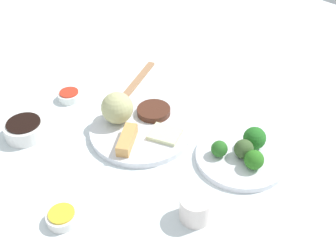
# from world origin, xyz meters

# --- Properties ---
(tabletop) EXTENTS (2.20, 2.20, 0.02)m
(tabletop) POSITION_xyz_m (0.00, 0.00, 0.01)
(tabletop) COLOR silver
(tabletop) RESTS_ON ground
(main_plate) EXTENTS (0.26, 0.26, 0.02)m
(main_plate) POSITION_xyz_m (-0.04, 0.01, 0.03)
(main_plate) COLOR white
(main_plate) RESTS_ON tabletop
(rice_scoop) EXTENTS (0.08, 0.08, 0.08)m
(rice_scoop) POSITION_xyz_m (0.02, 0.03, 0.08)
(rice_scoop) COLOR #BAB97F
(rice_scoop) RESTS_ON main_plate
(spring_roll) EXTENTS (0.08, 0.09, 0.03)m
(spring_roll) POSITION_xyz_m (-0.06, 0.07, 0.05)
(spring_roll) COLOR tan
(spring_roll) RESTS_ON main_plate
(crab_rangoon_wonton) EXTENTS (0.09, 0.09, 0.01)m
(crab_rangoon_wonton) POSITION_xyz_m (-0.10, -0.01, 0.04)
(crab_rangoon_wonton) COLOR beige
(crab_rangoon_wonton) RESTS_ON main_plate
(stir_fry_heap) EXTENTS (0.09, 0.09, 0.02)m
(stir_fry_heap) POSITION_xyz_m (-0.02, -0.05, 0.04)
(stir_fry_heap) COLOR #4B2619
(stir_fry_heap) RESTS_ON main_plate
(broccoli_plate) EXTENTS (0.21, 0.21, 0.01)m
(broccoli_plate) POSITION_xyz_m (-0.27, -0.10, 0.03)
(broccoli_plate) COLOR white
(broccoli_plate) RESTS_ON tabletop
(broccoli_floret_0) EXTENTS (0.05, 0.05, 0.05)m
(broccoli_floret_0) POSITION_xyz_m (-0.28, -0.10, 0.06)
(broccoli_floret_0) COLOR #3C582C
(broccoli_floret_0) RESTS_ON broccoli_plate
(broccoli_floret_1) EXTENTS (0.04, 0.04, 0.04)m
(broccoli_floret_1) POSITION_xyz_m (-0.24, -0.06, 0.05)
(broccoli_floret_1) COLOR #296822
(broccoli_floret_1) RESTS_ON broccoli_plate
(broccoli_floret_2) EXTENTS (0.05, 0.05, 0.05)m
(broccoli_floret_2) POSITION_xyz_m (-0.27, -0.14, 0.06)
(broccoli_floret_2) COLOR #226A20
(broccoli_floret_2) RESTS_ON broccoli_plate
(broccoli_floret_3) EXTENTS (0.04, 0.04, 0.04)m
(broccoli_floret_3) POSITION_xyz_m (-0.31, -0.09, 0.06)
(broccoli_floret_3) COLOR #2B721E
(broccoli_floret_3) RESTS_ON broccoli_plate
(soy_sauce_bowl) EXTENTS (0.10, 0.10, 0.04)m
(soy_sauce_bowl) POSITION_xyz_m (0.15, 0.23, 0.04)
(soy_sauce_bowl) COLOR white
(soy_sauce_bowl) RESTS_ON tabletop
(soy_sauce_bowl_liquid) EXTENTS (0.08, 0.08, 0.00)m
(soy_sauce_bowl_liquid) POSITION_xyz_m (0.15, 0.23, 0.06)
(soy_sauce_bowl_liquid) COLOR black
(soy_sauce_bowl_liquid) RESTS_ON soy_sauce_bowl
(sauce_ramekin_hot_mustard) EXTENTS (0.06, 0.06, 0.02)m
(sauce_ramekin_hot_mustard) POSITION_xyz_m (-0.15, 0.30, 0.03)
(sauce_ramekin_hot_mustard) COLOR white
(sauce_ramekin_hot_mustard) RESTS_ON tabletop
(sauce_ramekin_hot_mustard_liquid) EXTENTS (0.05, 0.05, 0.00)m
(sauce_ramekin_hot_mustard_liquid) POSITION_xyz_m (-0.15, 0.30, 0.04)
(sauce_ramekin_hot_mustard_liquid) COLOR gold
(sauce_ramekin_hot_mustard_liquid) RESTS_ON sauce_ramekin_hot_mustard
(sauce_ramekin_sweet_and_sour) EXTENTS (0.06, 0.06, 0.02)m
(sauce_ramekin_sweet_and_sour) POSITION_xyz_m (0.21, 0.06, 0.03)
(sauce_ramekin_sweet_and_sour) COLOR white
(sauce_ramekin_sweet_and_sour) RESTS_ON tabletop
(sauce_ramekin_sweet_and_sour_liquid) EXTENTS (0.05, 0.05, 0.00)m
(sauce_ramekin_sweet_and_sour_liquid) POSITION_xyz_m (0.21, 0.06, 0.04)
(sauce_ramekin_sweet_and_sour_liquid) COLOR red
(sauce_ramekin_sweet_and_sour_liquid) RESTS_ON sauce_ramekin_sweet_and_sour
(teacup) EXTENTS (0.07, 0.07, 0.06)m
(teacup) POSITION_xyz_m (-0.32, 0.10, 0.05)
(teacup) COLOR white
(teacup) RESTS_ON tabletop
(chopsticks_pair) EXTENTS (0.12, 0.21, 0.01)m
(chopsticks_pair) POSITION_xyz_m (0.15, -0.13, 0.02)
(chopsticks_pair) COLOR #A77650
(chopsticks_pair) RESTS_ON tabletop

